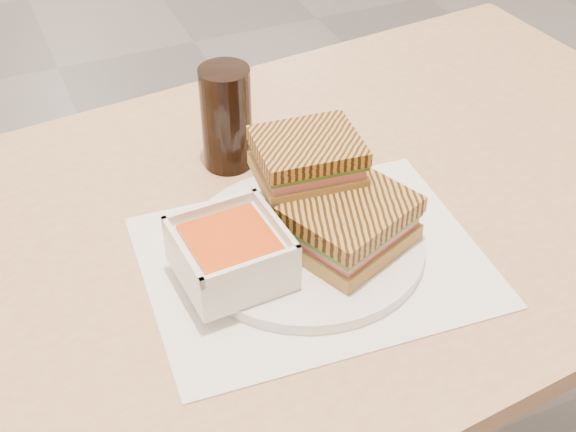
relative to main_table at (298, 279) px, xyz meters
name	(u,v)px	position (x,y,z in m)	size (l,w,h in m)	color
main_table	(298,279)	(0.00, 0.00, 0.00)	(1.27, 0.82, 0.75)	tan
tray_liner	(313,261)	(-0.02, -0.09, 0.11)	(0.39, 0.32, 0.00)	white
plate	(306,243)	(-0.02, -0.07, 0.12)	(0.27, 0.27, 0.01)	white
soup_bowl	(231,255)	(-0.12, -0.09, 0.16)	(0.12, 0.12, 0.06)	white
panini_lower	(350,223)	(0.02, -0.10, 0.16)	(0.16, 0.15, 0.06)	#A38243
panini_upper	(307,159)	(0.00, -0.02, 0.21)	(0.12, 0.11, 0.05)	#A38243
cola_glass	(226,118)	(-0.04, 0.13, 0.18)	(0.06, 0.06, 0.14)	black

